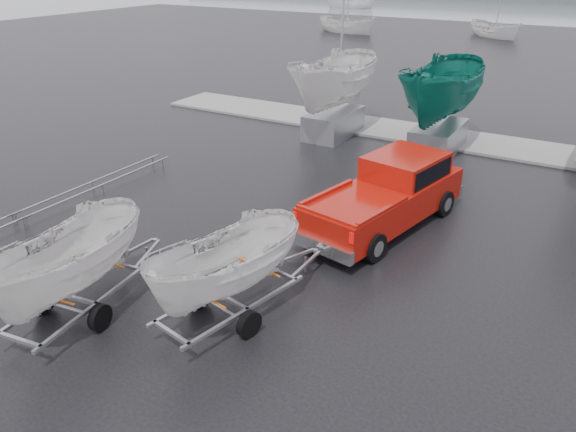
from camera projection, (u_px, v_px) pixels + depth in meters
The scene contains 11 objects.
ground_plane at pixel (320, 276), 14.17m from camera, with size 120.00×120.00×0.00m, color black.
dock at pixel (459, 140), 24.28m from camera, with size 30.00×3.00×0.12m, color gray.
pickup_truck at pixel (391, 191), 16.52m from camera, with size 3.14×6.24×1.98m.
trailer_hitched at pixel (225, 214), 11.50m from camera, with size 1.90×3.76×4.68m.
trailer_parked at pixel (58, 206), 11.49m from camera, with size 1.90×3.72×4.97m.
keelboat_0 at pixel (336, 45), 23.41m from camera, with size 2.45×3.20×10.62m.
keelboat_1 at pixel (449, 49), 21.35m from camera, with size 2.56×3.20×7.91m.
mast_rack_0 at pixel (97, 183), 18.93m from camera, with size 0.56×6.50×0.06m.
moored_boat_0 at pixel (347, 32), 57.11m from camera, with size 3.20×3.15×11.45m.
moored_boat_1 at pixel (494, 37), 54.00m from camera, with size 3.48×3.47×11.24m.
moored_boat_4 at pixel (349, 8), 81.99m from camera, with size 3.33×3.28×11.53m.
Camera 1 is at (5.48, -10.89, 7.42)m, focal length 35.00 mm.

